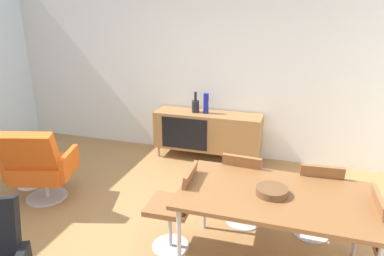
% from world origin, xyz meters
% --- Properties ---
extents(ground_plane, '(8.32, 8.32, 0.00)m').
position_xyz_m(ground_plane, '(0.00, 0.00, 0.00)').
color(ground_plane, '#9E7242').
extents(wall_back, '(6.80, 0.12, 2.80)m').
position_xyz_m(wall_back, '(0.00, 2.60, 1.40)').
color(wall_back, silver).
rests_on(wall_back, ground_plane).
extents(sideboard, '(1.60, 0.45, 0.72)m').
position_xyz_m(sideboard, '(0.22, 2.30, 0.44)').
color(sideboard, olive).
rests_on(sideboard, ground_plane).
extents(vase_cobalt, '(0.11, 0.11, 0.31)m').
position_xyz_m(vase_cobalt, '(0.03, 2.30, 0.82)').
color(vase_cobalt, black).
rests_on(vase_cobalt, sideboard).
extents(vase_sculptural_dark, '(0.08, 0.08, 0.30)m').
position_xyz_m(vase_sculptural_dark, '(0.19, 2.30, 0.87)').
color(vase_sculptural_dark, navy).
rests_on(vase_sculptural_dark, sideboard).
extents(dining_table, '(1.60, 0.90, 0.74)m').
position_xyz_m(dining_table, '(1.39, 0.14, 0.70)').
color(dining_table, brown).
rests_on(dining_table, ground_plane).
extents(wooden_bowl_on_table, '(0.26, 0.26, 0.06)m').
position_xyz_m(wooden_bowl_on_table, '(1.35, 0.12, 0.77)').
color(wooden_bowl_on_table, brown).
rests_on(wooden_bowl_on_table, dining_table).
extents(dining_chair_back_right, '(0.43, 0.45, 0.86)m').
position_xyz_m(dining_chair_back_right, '(1.74, 0.70, 0.47)').
color(dining_chair_back_right, brown).
rests_on(dining_chair_back_right, ground_plane).
extents(dining_chair_back_left, '(0.43, 0.45, 0.86)m').
position_xyz_m(dining_chair_back_left, '(1.03, 0.70, 0.47)').
color(dining_chair_back_left, brown).
rests_on(dining_chair_back_left, ground_plane).
extents(dining_chair_near_window, '(0.44, 0.42, 0.86)m').
position_xyz_m(dining_chair_near_window, '(0.50, 0.14, 0.47)').
color(dining_chair_near_window, brown).
rests_on(dining_chair_near_window, ground_plane).
extents(lounge_chair_red, '(0.83, 0.80, 0.95)m').
position_xyz_m(lounge_chair_red, '(-1.32, 0.49, 0.47)').
color(lounge_chair_red, '#D85919').
rests_on(lounge_chair_red, ground_plane).
extents(side_table_round, '(0.44, 0.44, 0.52)m').
position_xyz_m(side_table_round, '(-1.75, 0.75, 0.32)').
color(side_table_round, white).
rests_on(side_table_round, ground_plane).
extents(fruit_bowl, '(0.20, 0.20, 0.11)m').
position_xyz_m(fruit_bowl, '(-1.75, 0.75, 0.56)').
color(fruit_bowl, '#262628').
rests_on(fruit_bowl, side_table_round).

